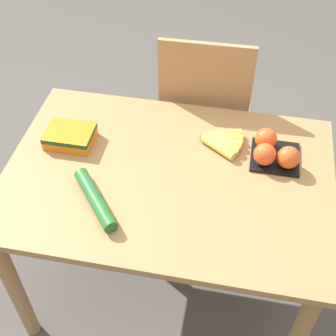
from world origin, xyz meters
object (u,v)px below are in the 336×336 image
object	(u,v)px
banana_bunch	(221,141)
carrot_bag	(70,136)
cucumber_near	(95,199)
chair	(204,120)
tomato_pack	(273,151)

from	to	relation	value
banana_bunch	carrot_bag	size ratio (longest dim) A/B	0.94
banana_bunch	cucumber_near	world-z (taller)	cucumber_near
chair	carrot_bag	size ratio (longest dim) A/B	5.59
banana_bunch	tomato_pack	size ratio (longest dim) A/B	0.94
chair	banana_bunch	size ratio (longest dim) A/B	5.95
chair	carrot_bag	xyz separation A→B (m)	(-0.46, -0.48, 0.25)
tomato_pack	carrot_bag	size ratio (longest dim) A/B	1.00
carrot_bag	cucumber_near	bearing A→B (deg)	-56.41
chair	cucumber_near	world-z (taller)	chair
banana_bunch	chair	bearing A→B (deg)	104.92
chair	banana_bunch	bearing A→B (deg)	103.80
tomato_pack	cucumber_near	xyz separation A→B (m)	(-0.57, -0.32, -0.02)
banana_bunch	tomato_pack	xyz separation A→B (m)	(0.19, -0.05, 0.03)
chair	tomato_pack	distance (m)	0.59
chair	banana_bunch	xyz separation A→B (m)	(0.10, -0.39, 0.24)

